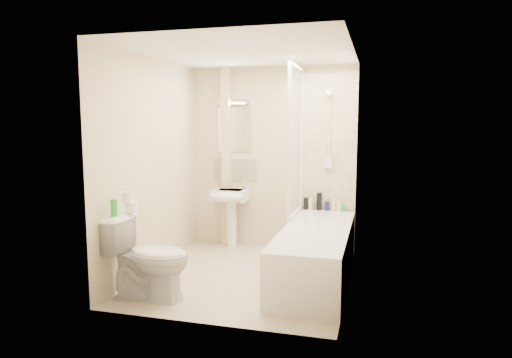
# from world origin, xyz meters

# --- Properties ---
(floor) EXTENTS (2.50, 2.50, 0.00)m
(floor) POSITION_xyz_m (0.00, 0.00, 0.00)
(floor) COLOR beige
(floor) RESTS_ON ground
(wall_back) EXTENTS (2.20, 0.02, 2.40)m
(wall_back) POSITION_xyz_m (0.00, 1.25, 1.20)
(wall_back) COLOR beige
(wall_back) RESTS_ON ground
(wall_left) EXTENTS (0.02, 2.50, 2.40)m
(wall_left) POSITION_xyz_m (-1.10, 0.00, 1.20)
(wall_left) COLOR beige
(wall_left) RESTS_ON ground
(wall_right) EXTENTS (0.02, 2.50, 2.40)m
(wall_right) POSITION_xyz_m (1.10, 0.00, 1.20)
(wall_right) COLOR beige
(wall_right) RESTS_ON ground
(ceiling) EXTENTS (2.20, 2.50, 0.02)m
(ceiling) POSITION_xyz_m (0.00, 0.00, 2.40)
(ceiling) COLOR white
(ceiling) RESTS_ON wall_back
(tile_back) EXTENTS (0.70, 0.01, 1.75)m
(tile_back) POSITION_xyz_m (0.75, 1.24, 1.42)
(tile_back) COLOR beige
(tile_back) RESTS_ON wall_back
(tile_right) EXTENTS (0.01, 2.10, 1.75)m
(tile_right) POSITION_xyz_m (1.09, 0.11, 1.42)
(tile_right) COLOR beige
(tile_right) RESTS_ON wall_right
(pipe_boxing) EXTENTS (0.12, 0.12, 2.40)m
(pipe_boxing) POSITION_xyz_m (-0.62, 1.19, 1.20)
(pipe_boxing) COLOR beige
(pipe_boxing) RESTS_ON ground
(splashback) EXTENTS (0.60, 0.02, 0.30)m
(splashback) POSITION_xyz_m (-0.52, 1.24, 1.03)
(splashback) COLOR beige
(splashback) RESTS_ON wall_back
(mirror) EXTENTS (0.46, 0.01, 0.60)m
(mirror) POSITION_xyz_m (-0.52, 1.24, 1.58)
(mirror) COLOR white
(mirror) RESTS_ON wall_back
(strip_light) EXTENTS (0.42, 0.07, 0.07)m
(strip_light) POSITION_xyz_m (-0.52, 1.22, 1.95)
(strip_light) COLOR silver
(strip_light) RESTS_ON wall_back
(bathtub) EXTENTS (0.70, 2.10, 0.55)m
(bathtub) POSITION_xyz_m (0.75, 0.11, 0.29)
(bathtub) COLOR white
(bathtub) RESTS_ON ground
(shower_screen) EXTENTS (0.04, 0.92, 1.80)m
(shower_screen) POSITION_xyz_m (0.40, 0.80, 1.45)
(shower_screen) COLOR white
(shower_screen) RESTS_ON bathtub
(shower_fixture) EXTENTS (0.10, 0.16, 0.99)m
(shower_fixture) POSITION_xyz_m (0.75, 1.19, 1.55)
(shower_fixture) COLOR white
(shower_fixture) RESTS_ON wall_back
(pedestal_sink) EXTENTS (0.47, 0.45, 0.90)m
(pedestal_sink) POSITION_xyz_m (-0.52, 1.01, 0.63)
(pedestal_sink) COLOR white
(pedestal_sink) RESTS_ON ground
(bottle_black_a) EXTENTS (0.06, 0.06, 0.16)m
(bottle_black_a) POSITION_xyz_m (0.47, 1.16, 0.63)
(bottle_black_a) COLOR black
(bottle_black_a) RESTS_ON bathtub
(bottle_white_a) EXTENTS (0.05, 0.05, 0.16)m
(bottle_white_a) POSITION_xyz_m (0.54, 1.16, 0.63)
(bottle_white_a) COLOR silver
(bottle_white_a) RESTS_ON bathtub
(bottle_black_b) EXTENTS (0.07, 0.07, 0.22)m
(bottle_black_b) POSITION_xyz_m (0.65, 1.16, 0.66)
(bottle_black_b) COLOR black
(bottle_black_b) RESTS_ON bathtub
(bottle_blue) EXTENTS (0.05, 0.05, 0.12)m
(bottle_blue) POSITION_xyz_m (0.75, 1.16, 0.61)
(bottle_blue) COLOR navy
(bottle_blue) RESTS_ON bathtub
(bottle_cream) EXTENTS (0.05, 0.05, 0.17)m
(bottle_cream) POSITION_xyz_m (0.83, 1.16, 0.63)
(bottle_cream) COLOR #F7DFBE
(bottle_cream) RESTS_ON bathtub
(bottle_white_b) EXTENTS (0.06, 0.06, 0.13)m
(bottle_white_b) POSITION_xyz_m (0.90, 1.16, 0.62)
(bottle_white_b) COLOR white
(bottle_white_b) RESTS_ON bathtub
(bottle_green) EXTENTS (0.06, 0.06, 0.09)m
(bottle_green) POSITION_xyz_m (0.94, 1.16, 0.59)
(bottle_green) COLOR green
(bottle_green) RESTS_ON bathtub
(toilet) EXTENTS (0.51, 0.82, 0.81)m
(toilet) POSITION_xyz_m (-0.72, -0.85, 0.40)
(toilet) COLOR white
(toilet) RESTS_ON ground
(toilet_roll_lower) EXTENTS (0.12, 0.12, 0.11)m
(toilet_roll_lower) POSITION_xyz_m (-0.93, -0.76, 0.86)
(toilet_roll_lower) COLOR white
(toilet_roll_lower) RESTS_ON toilet
(toilet_roll_upper) EXTENTS (0.10, 0.10, 0.10)m
(toilet_roll_upper) POSITION_xyz_m (-0.97, -0.78, 0.96)
(toilet_roll_upper) COLOR white
(toilet_roll_upper) RESTS_ON toilet_roll_lower
(green_bottle) EXTENTS (0.06, 0.06, 0.16)m
(green_bottle) POSITION_xyz_m (-1.00, -0.97, 0.89)
(green_bottle) COLOR green
(green_bottle) RESTS_ON toilet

